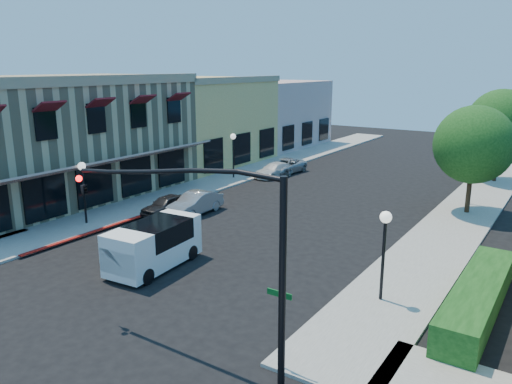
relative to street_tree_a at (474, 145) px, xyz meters
The scene contains 21 objects.
ground 24.06m from the street_tree_a, 111.80° to the right, with size 120.00×120.00×0.00m, color black.
sidewalk_left 18.71m from the street_tree_a, 164.10° to the left, with size 3.50×50.00×0.12m, color gray.
sidewalk_right 6.49m from the street_tree_a, 90.57° to the left, with size 3.50×50.00×0.12m, color gray.
curb_red_strip 21.45m from the street_tree_a, 138.28° to the right, with size 0.25×10.00×0.06m, color maroon.
corner_brick_building 26.63m from the street_tree_a, 155.60° to the right, with size 11.77×18.20×8.10m.
yellow_stucco_building 24.63m from the street_tree_a, behind, with size 10.00×12.00×7.60m, color tan.
pink_stucco_building 29.10m from the street_tree_a, 146.64° to the left, with size 10.00×12.00×7.00m, color #CBA299.
hedge 13.96m from the street_tree_a, 77.42° to the right, with size 1.40×8.00×1.10m, color #124213.
street_tree_a is the anchor object (origin of this frame).
street_tree_b 10.01m from the street_tree_a, 90.00° to the left, with size 4.94×4.94×7.02m.
signal_mast_arm 20.71m from the street_tree_a, 98.17° to the right, with size 8.01×0.39×6.00m.
street_name_sign 20.00m from the street_tree_a, 93.76° to the right, with size 0.80×0.06×2.50m.
lamppost_left_near 22.30m from the street_tree_a, 141.02° to the right, with size 0.44×0.44×3.57m.
lamppost_left_far 17.36m from the street_tree_a, behind, with size 0.44×0.44×3.57m.
lamppost_right_near 14.08m from the street_tree_a, 91.23° to the right, with size 0.44×0.44×3.57m.
lamppost_right_far 2.49m from the street_tree_a, 98.53° to the left, with size 0.44×0.44×3.57m.
white_van 19.27m from the street_tree_a, 120.99° to the right, with size 2.30×4.64×1.99m.
parked_car_a 18.39m from the street_tree_a, 146.31° to the right, with size 1.37×3.40×1.16m, color black.
parked_car_b 16.69m from the street_tree_a, 146.50° to the right, with size 1.39×3.98×1.31m, color #929396.
parked_car_c 15.62m from the street_tree_a, behind, with size 1.55×3.81×1.11m, color silver.
parked_car_d 15.94m from the street_tree_a, 165.07° to the left, with size 1.98×4.29×1.19m, color #A1A4A6.
Camera 1 is at (14.08, -8.95, 8.67)m, focal length 35.00 mm.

